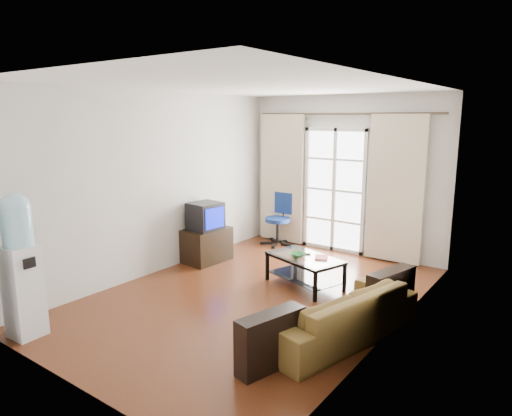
{
  "coord_description": "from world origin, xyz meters",
  "views": [
    {
      "loc": [
        3.36,
        -4.6,
        2.33
      ],
      "look_at": [
        -0.24,
        0.35,
        1.1
      ],
      "focal_mm": 32.0,
      "sensor_mm": 36.0,
      "label": 1
    }
  ],
  "objects": [
    {
      "name": "remote",
      "position": [
        0.29,
        0.79,
        0.44
      ],
      "size": [
        0.16,
        0.11,
        0.02
      ],
      "primitive_type": "cube",
      "rotation": [
        0.0,
        0.0,
        0.42
      ],
      "color": "black",
      "rests_on": "coffee_table"
    },
    {
      "name": "wall_front",
      "position": [
        0.0,
        -2.6,
        1.35
      ],
      "size": [
        3.6,
        0.02,
        2.7
      ],
      "primitive_type": "cube",
      "color": "silver",
      "rests_on": "floor"
    },
    {
      "name": "ceiling",
      "position": [
        0.0,
        0.0,
        2.7
      ],
      "size": [
        5.2,
        5.2,
        0.0
      ],
      "primitive_type": "plane",
      "rotation": [
        3.14,
        0.0,
        0.0
      ],
      "color": "white",
      "rests_on": "wall_back"
    },
    {
      "name": "sofa",
      "position": [
        1.39,
        -0.41,
        0.28
      ],
      "size": [
        2.25,
        1.66,
        0.55
      ],
      "primitive_type": "imported",
      "rotation": [
        0.0,
        0.0,
        -1.83
      ],
      "color": "olive",
      "rests_on": "floor"
    },
    {
      "name": "task_chair",
      "position": [
        -1.13,
        2.28,
        0.28
      ],
      "size": [
        0.66,
        0.66,
        0.95
      ],
      "rotation": [
        0.0,
        0.0,
        0.01
      ],
      "color": "black",
      "rests_on": "floor"
    },
    {
      "name": "coffee_table",
      "position": [
        0.34,
        0.7,
        0.28
      ],
      "size": [
        1.19,
        0.89,
        0.43
      ],
      "rotation": [
        0.0,
        0.0,
        -0.3
      ],
      "color": "silver",
      "rests_on": "floor"
    },
    {
      "name": "book",
      "position": [
        0.48,
        0.73,
        0.44
      ],
      "size": [
        0.35,
        0.37,
        0.02
      ],
      "primitive_type": "imported",
      "rotation": [
        0.0,
        0.0,
        0.44
      ],
      "color": "maroon",
      "rests_on": "coffee_table"
    },
    {
      "name": "wall_left",
      "position": [
        -1.8,
        0.0,
        1.35
      ],
      "size": [
        0.02,
        5.2,
        2.7
      ],
      "primitive_type": "cube",
      "color": "silver",
      "rests_on": "floor"
    },
    {
      "name": "wall_back",
      "position": [
        0.0,
        2.6,
        1.35
      ],
      "size": [
        3.6,
        0.02,
        2.7
      ],
      "primitive_type": "cube",
      "color": "silver",
      "rests_on": "floor"
    },
    {
      "name": "water_cooler",
      "position": [
        -1.35,
        -2.35,
        0.82
      ],
      "size": [
        0.35,
        0.33,
        1.57
      ],
      "rotation": [
        0.0,
        0.0,
        0.05
      ],
      "color": "silver",
      "rests_on": "floor"
    },
    {
      "name": "curtain_rod",
      "position": [
        0.0,
        2.5,
        2.38
      ],
      "size": [
        3.3,
        0.04,
        0.04
      ],
      "primitive_type": "cylinder",
      "rotation": [
        0.0,
        1.57,
        0.0
      ],
      "color": "#4C3F2D",
      "rests_on": "wall_back"
    },
    {
      "name": "crt_tv",
      "position": [
        -1.52,
        0.7,
        0.77
      ],
      "size": [
        0.53,
        0.52,
        0.44
      ],
      "rotation": [
        0.0,
        0.0,
        -0.11
      ],
      "color": "black",
      "rests_on": "tv_stand"
    },
    {
      "name": "tv_stand",
      "position": [
        -1.52,
        0.74,
        0.27
      ],
      "size": [
        0.55,
        0.78,
        0.55
      ],
      "primitive_type": "cube",
      "rotation": [
        0.0,
        0.0,
        -0.07
      ],
      "color": "black",
      "rests_on": "floor"
    },
    {
      "name": "wall_right",
      "position": [
        1.8,
        0.0,
        1.35
      ],
      "size": [
        0.02,
        5.2,
        2.7
      ],
      "primitive_type": "cube",
      "color": "silver",
      "rests_on": "floor"
    },
    {
      "name": "radiator",
      "position": [
        0.8,
        2.5,
        0.33
      ],
      "size": [
        0.64,
        0.12,
        0.64
      ],
      "primitive_type": "cube",
      "color": "gray",
      "rests_on": "floor"
    },
    {
      "name": "curtain_left",
      "position": [
        -1.2,
        2.48,
        1.2
      ],
      "size": [
        0.9,
        0.07,
        2.35
      ],
      "primitive_type": "cube",
      "color": "beige",
      "rests_on": "curtain_rod"
    },
    {
      "name": "french_door",
      "position": [
        -0.15,
        2.54,
        1.07
      ],
      "size": [
        1.16,
        0.06,
        2.15
      ],
      "color": "white",
      "rests_on": "wall_back"
    },
    {
      "name": "floor",
      "position": [
        0.0,
        0.0,
        0.0
      ],
      "size": [
        5.2,
        5.2,
        0.0
      ],
      "primitive_type": "plane",
      "color": "#5F2E16",
      "rests_on": "ground"
    },
    {
      "name": "bowl",
      "position": [
        0.26,
        0.64,
        0.45
      ],
      "size": [
        0.32,
        0.32,
        0.05
      ],
      "primitive_type": "imported",
      "rotation": [
        0.0,
        0.0,
        -0.25
      ],
      "color": "green",
      "rests_on": "coffee_table"
    },
    {
      "name": "curtain_right",
      "position": [
        0.95,
        2.48,
        1.2
      ],
      "size": [
        0.9,
        0.07,
        2.35
      ],
      "primitive_type": "cube",
      "color": "beige",
      "rests_on": "curtain_rod"
    }
  ]
}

